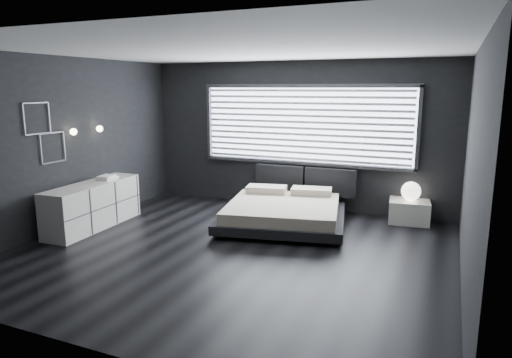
% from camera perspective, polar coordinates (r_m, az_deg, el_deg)
% --- Properties ---
extents(room, '(6.04, 6.00, 2.80)m').
position_cam_1_polar(room, '(6.28, -3.07, 3.07)').
color(room, black).
rests_on(room, ground).
extents(window, '(4.14, 0.09, 1.52)m').
position_cam_1_polar(window, '(8.68, 6.08, 6.71)').
color(window, white).
rests_on(window, ground).
extents(headboard, '(1.96, 0.16, 0.52)m').
position_cam_1_polar(headboard, '(8.76, 6.13, -0.12)').
color(headboard, black).
rests_on(headboard, ground).
extents(sconce_near, '(0.18, 0.11, 0.11)m').
position_cam_1_polar(sconce_near, '(7.99, -21.87, 5.50)').
color(sconce_near, silver).
rests_on(sconce_near, ground).
extents(sconce_far, '(0.18, 0.11, 0.11)m').
position_cam_1_polar(sconce_far, '(8.43, -18.99, 5.96)').
color(sconce_far, silver).
rests_on(sconce_far, ground).
extents(wall_art_upper, '(0.01, 0.48, 0.48)m').
position_cam_1_polar(wall_art_upper, '(7.63, -25.69, 6.84)').
color(wall_art_upper, '#47474C').
rests_on(wall_art_upper, ground).
extents(wall_art_lower, '(0.01, 0.48, 0.48)m').
position_cam_1_polar(wall_art_lower, '(7.84, -24.03, 3.61)').
color(wall_art_lower, '#47474C').
rests_on(wall_art_lower, ground).
extents(bed, '(2.38, 2.30, 0.52)m').
position_cam_1_polar(bed, '(7.75, 3.44, -4.08)').
color(bed, black).
rests_on(bed, ground).
extents(nightstand, '(0.72, 0.62, 0.39)m').
position_cam_1_polar(nightstand, '(8.36, 18.59, -3.85)').
color(nightstand, white).
rests_on(nightstand, ground).
extents(orb_lamp, '(0.33, 0.33, 0.33)m').
position_cam_1_polar(orb_lamp, '(8.28, 18.81, -1.45)').
color(orb_lamp, white).
rests_on(orb_lamp, nightstand).
extents(dresser, '(0.62, 1.90, 0.75)m').
position_cam_1_polar(dresser, '(8.09, -19.67, -3.11)').
color(dresser, white).
rests_on(dresser, ground).
extents(book_stack, '(0.28, 0.36, 0.07)m').
position_cam_1_polar(book_stack, '(8.27, -18.16, 0.20)').
color(book_stack, white).
rests_on(book_stack, dresser).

